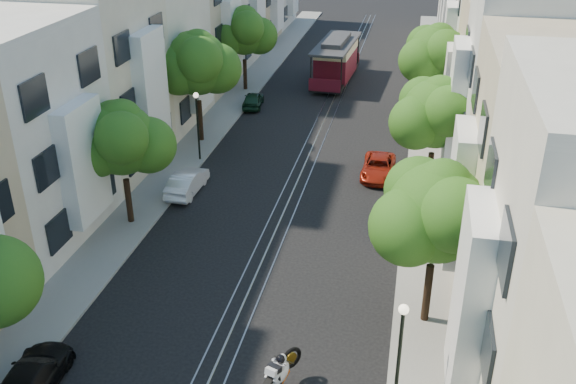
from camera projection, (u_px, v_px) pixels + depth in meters
The scene contains 24 objects.
ground at pixel (319, 133), 42.89m from camera, with size 200.00×200.00×0.00m, color black.
sidewalk_east at pixel (429, 140), 41.56m from camera, with size 2.50×80.00×0.12m, color gray.
sidewalk_west at pixel (215, 124), 44.16m from camera, with size 2.50×80.00×0.12m, color gray.
rail_left at pixel (311, 132), 42.98m from camera, with size 0.06×80.00×0.02m, color gray.
rail_slot at pixel (319, 133), 42.88m from camera, with size 0.06×80.00×0.02m, color gray.
rail_right at pixel (327, 133), 42.78m from camera, with size 0.06×80.00×0.02m, color gray.
lane_line at pixel (319, 133), 42.88m from camera, with size 0.08×80.00×0.01m, color tan.
townhouses_east at pixel (516, 67), 38.36m from camera, with size 7.75×72.00×12.00m.
townhouses_west at pixel (144, 49), 42.66m from camera, with size 7.75×72.00×11.76m.
tree_e_b at pixel (438, 215), 22.80m from camera, with size 4.93×4.08×6.68m.
tree_e_c at pixel (437, 115), 32.49m from camera, with size 4.84×3.99×6.52m.
tree_e_d at pixel (437, 55), 42.00m from camera, with size 5.01×4.16×6.85m.
tree_w_b at pixel (122, 141), 29.91m from camera, with size 4.72×3.87×6.27m.
tree_w_c at pixel (198, 65), 39.24m from camera, with size 5.13×4.28×7.09m.
tree_w_d at pixel (244, 33), 49.08m from camera, with size 4.84×3.99×6.52m.
lamp_east at pixel (400, 343), 19.47m from camera, with size 0.32×0.32×4.16m.
lamp_west at pixel (197, 116), 37.48m from camera, with size 0.32×0.32×4.16m.
sportbike_rider at pixel (278, 374), 21.14m from camera, with size 1.06×2.19×1.61m.
cable_car at pixel (336, 58), 52.39m from camera, with size 3.23×8.79×3.32m.
parked_car_e_mid at pixel (391, 220), 31.09m from camera, with size 1.16×3.33×1.10m, color #0C1940.
parked_car_e_far at pixel (378, 167), 36.60m from camera, with size 1.80×3.91×1.09m, color #9B1F0E.
parked_car_w_near at pixel (31, 379), 21.27m from camera, with size 1.68×4.13×1.20m, color black.
parked_car_w_mid at pixel (187, 182), 34.69m from camera, with size 1.30×3.72×1.23m, color white.
parked_car_w_far at pixel (253, 100), 47.31m from camera, with size 1.34×3.33×1.14m, color #143320.
Camera 1 is at (6.03, -11.70, 15.70)m, focal length 40.00 mm.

